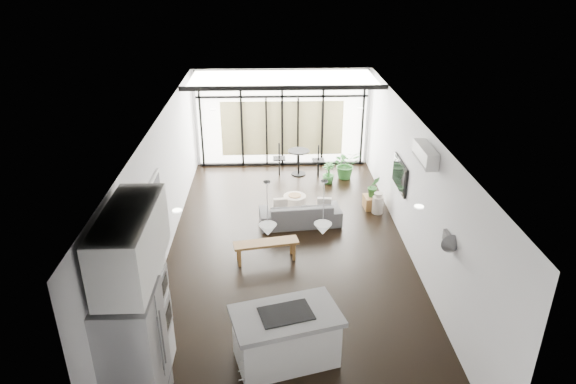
{
  "coord_description": "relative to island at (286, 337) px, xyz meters",
  "views": [
    {
      "loc": [
        -0.34,
        -9.16,
        5.65
      ],
      "look_at": [
        0.0,
        0.3,
        1.25
      ],
      "focal_mm": 32.0,
      "sensor_mm": 36.0,
      "label": 1
    }
  ],
  "objects": [
    {
      "name": "milk_can",
      "position": [
        2.35,
        4.83,
        -0.17
      ],
      "size": [
        0.28,
        0.28,
        0.52
      ],
      "primitive_type": "cylinder",
      "rotation": [
        0.0,
        0.0,
        0.07
      ],
      "color": "beige",
      "rests_on": "floor"
    },
    {
      "name": "framed_art",
      "position": [
        -2.32,
        2.6,
        1.12
      ],
      "size": [
        0.04,
        0.7,
        0.9
      ],
      "primitive_type": "cube",
      "color": "black",
      "rests_on": "wall_left"
    },
    {
      "name": "pendant_left",
      "position": [
        -0.25,
        0.45,
        1.59
      ],
      "size": [
        0.26,
        0.26,
        0.18
      ],
      "primitive_type": "cone",
      "color": "white",
      "rests_on": "ceiling"
    },
    {
      "name": "appliance_column",
      "position": [
        -2.04,
        -0.05,
        0.81
      ],
      "size": [
        0.64,
        0.67,
        2.48
      ],
      "primitive_type": "cube",
      "color": "silver",
      "rests_on": "floor"
    },
    {
      "name": "island",
      "position": [
        0.0,
        0.0,
        0.0
      ],
      "size": [
        1.77,
        1.32,
        0.86
      ],
      "primitive_type": "cube",
      "rotation": [
        0.0,
        0.0,
        0.27
      ],
      "color": "silver",
      "rests_on": "floor"
    },
    {
      "name": "neighbour_building",
      "position": [
        0.15,
        8.05,
        0.67
      ],
      "size": [
        3.5,
        0.02,
        1.6
      ],
      "primitive_type": "cube",
      "color": "beige",
      "rests_on": "ground"
    },
    {
      "name": "floor",
      "position": [
        0.15,
        3.1,
        -0.43
      ],
      "size": [
        5.0,
        10.0,
        0.0
      ],
      "primitive_type": "cube",
      "color": "black",
      "rests_on": "ground"
    },
    {
      "name": "ceiling",
      "position": [
        0.15,
        3.1,
        2.37
      ],
      "size": [
        5.0,
        10.0,
        0.0
      ],
      "primitive_type": "cube",
      "color": "white",
      "rests_on": "ground"
    },
    {
      "name": "upper_cabinets",
      "position": [
        -1.97,
        -0.4,
        1.92
      ],
      "size": [
        0.62,
        1.75,
        0.86
      ],
      "primitive_type": "cube",
      "color": "silver",
      "rests_on": "wall_left"
    },
    {
      "name": "skylight",
      "position": [
        0.15,
        7.1,
        2.34
      ],
      "size": [
        4.7,
        1.9,
        0.06
      ],
      "primitive_type": "cube",
      "color": "white",
      "rests_on": "ceiling"
    },
    {
      "name": "plant_crate",
      "position": [
        2.28,
        5.09,
        -0.0
      ],
      "size": [
        0.37,
        0.57,
        0.23
      ],
      "primitive_type": "imported",
      "rotation": [
        0.0,
        0.0,
        0.15
      ],
      "color": "#2D6A2B",
      "rests_on": "crate"
    },
    {
      "name": "pendant_right",
      "position": [
        0.55,
        0.45,
        1.59
      ],
      "size": [
        0.26,
        0.26,
        0.18
      ],
      "primitive_type": "cone",
      "color": "white",
      "rests_on": "ceiling"
    },
    {
      "name": "plant_tall",
      "position": [
        1.88,
        6.97,
        -0.12
      ],
      "size": [
        0.89,
        0.95,
        0.63
      ],
      "primitive_type": "imported",
      "rotation": [
        0.0,
        0.0,
        0.23
      ],
      "color": "#2D6A2B",
      "rests_on": "floor"
    },
    {
      "name": "cooktop",
      "position": [
        0.0,
        0.0,
        0.44
      ],
      "size": [
        0.88,
        0.7,
        0.01
      ],
      "primitive_type": "cube",
      "rotation": [
        0.0,
        0.0,
        0.27
      ],
      "color": "black",
      "rests_on": "island"
    },
    {
      "name": "fridge",
      "position": [
        -2.01,
        -0.85,
        0.5
      ],
      "size": [
        0.72,
        0.9,
        1.85
      ],
      "primitive_type": "cube",
      "color": "gray",
      "rests_on": "floor"
    },
    {
      "name": "sofa",
      "position": [
        0.47,
        4.35,
        -0.07
      ],
      "size": [
        1.89,
        0.72,
        0.72
      ],
      "primitive_type": "imported",
      "rotation": [
        0.0,
        0.0,
        3.24
      ],
      "color": "#454547",
      "rests_on": "floor"
    },
    {
      "name": "pouf",
      "position": [
        0.37,
        4.95,
        -0.22
      ],
      "size": [
        0.63,
        0.63,
        0.43
      ],
      "primitive_type": "cylinder",
      "rotation": [
        0.0,
        0.0,
        -0.19
      ],
      "color": "beige",
      "rests_on": "floor"
    },
    {
      "name": "tv",
      "position": [
        2.61,
        4.1,
        0.87
      ],
      "size": [
        0.05,
        1.1,
        0.65
      ],
      "primitive_type": "cube",
      "color": "black",
      "rests_on": "wall_right"
    },
    {
      "name": "ac_unit",
      "position": [
        2.53,
        2.3,
        2.02
      ],
      "size": [
        0.22,
        0.9,
        0.3
      ],
      "primitive_type": "cube",
      "color": "silver",
      "rests_on": "wall_right"
    },
    {
      "name": "wall_left",
      "position": [
        -2.35,
        3.1,
        0.97
      ],
      "size": [
        0.02,
        10.0,
        2.8
      ],
      "primitive_type": "cube",
      "color": "silver",
      "rests_on": "ground"
    },
    {
      "name": "bistro_set",
      "position": [
        0.59,
        7.26,
        -0.07
      ],
      "size": [
        1.6,
        0.88,
        0.73
      ],
      "primitive_type": "cube",
      "rotation": [
        0.0,
        0.0,
        -0.19
      ],
      "color": "black",
      "rests_on": "floor"
    },
    {
      "name": "crate",
      "position": [
        2.28,
        5.09,
        -0.28
      ],
      "size": [
        0.44,
        0.44,
        0.31
      ],
      "primitive_type": "cube",
      "rotation": [
        0.0,
        0.0,
        0.07
      ],
      "color": "brown",
      "rests_on": "floor"
    },
    {
      "name": "glazing",
      "position": [
        0.15,
        7.98,
        0.97
      ],
      "size": [
        5.0,
        0.2,
        2.8
      ],
      "primitive_type": "cube",
      "color": "black",
      "rests_on": "ground"
    },
    {
      "name": "plant_med",
      "position": [
        1.36,
        6.61,
        -0.27
      ],
      "size": [
        0.58,
        0.68,
        0.33
      ],
      "primitive_type": "imported",
      "rotation": [
        0.0,
        0.0,
        -0.51
      ],
      "color": "#2D6A2B",
      "rests_on": "floor"
    },
    {
      "name": "console_bench",
      "position": [
        -0.31,
        2.83,
        -0.22
      ],
      "size": [
        1.34,
        0.55,
        0.42
      ],
      "primitive_type": "cube",
      "rotation": [
        0.0,
        0.0,
        0.18
      ],
      "color": "brown",
      "rests_on": "floor"
    },
    {
      "name": "wall_back",
      "position": [
        0.15,
        8.1,
        0.97
      ],
      "size": [
        5.0,
        0.02,
        2.8
      ],
      "primitive_type": "cube",
      "color": "silver",
      "rests_on": "ground"
    },
    {
      "name": "wall_right",
      "position": [
        2.65,
        3.1,
        0.97
      ],
      "size": [
        0.02,
        10.0,
        2.8
      ],
      "primitive_type": "cube",
      "color": "silver",
      "rests_on": "ground"
    }
  ]
}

